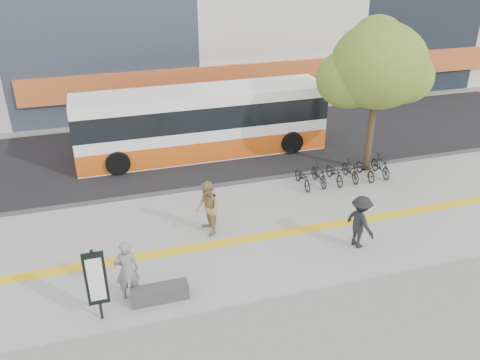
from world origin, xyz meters
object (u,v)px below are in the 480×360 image
object	(u,v)px
signboard	(96,280)
seated_woman	(127,270)
bench	(160,293)
bus	(202,124)
pedestrian_tan	(208,209)
pedestrian_dark	(360,222)
street_tree	(376,67)

from	to	relation	value
signboard	seated_woman	distance (m)	1.11
bench	bus	xyz separation A→B (m)	(3.45, 9.70, 1.17)
bus	pedestrian_tan	bearing A→B (deg)	-101.39
pedestrian_tan	pedestrian_dark	size ratio (longest dim) A/B	1.06
signboard	pedestrian_dark	distance (m)	8.29
pedestrian_dark	seated_woman	bearing A→B (deg)	80.50
bus	pedestrian_tan	size ratio (longest dim) A/B	5.85
street_tree	bus	bearing A→B (deg)	149.83
signboard	bus	world-z (taller)	bus
bench	street_tree	world-z (taller)	street_tree
bench	seated_woman	xyz separation A→B (m)	(-0.80, 0.37, 0.70)
bus	pedestrian_dark	distance (m)	9.46
seated_woman	pedestrian_dark	size ratio (longest dim) A/B	1.02
bench	pedestrian_tan	distance (m)	3.68
bench	signboard	size ratio (longest dim) A/B	0.73
bench	pedestrian_dark	xyz separation A→B (m)	(6.61, 0.80, 0.68)
pedestrian_tan	signboard	bearing A→B (deg)	-54.46
bench	street_tree	xyz separation A→B (m)	(9.78, 6.02, 4.21)
bench	signboard	distance (m)	1.94
street_tree	seated_woman	bearing A→B (deg)	-151.89
bus	bench	bearing A→B (deg)	-109.58
bench	bus	bearing A→B (deg)	70.42
seated_woman	pedestrian_tan	xyz separation A→B (m)	(2.89, 2.57, 0.04)
street_tree	signboard	bearing A→B (deg)	-150.93
signboard	bus	distance (m)	11.21
signboard	bus	bearing A→B (deg)	63.21
signboard	street_tree	world-z (taller)	street_tree
signboard	street_tree	distance (m)	13.40
bench	seated_woman	world-z (taller)	seated_woman
bench	pedestrian_dark	world-z (taller)	pedestrian_dark
bench	seated_woman	size ratio (longest dim) A/B	0.86
bench	signboard	xyz separation A→B (m)	(-1.60, -0.31, 1.06)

